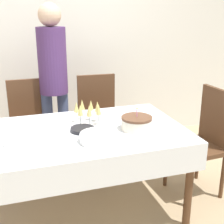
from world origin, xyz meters
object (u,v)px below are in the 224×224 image
object	(u,v)px
birthday_cake	(137,123)
plate_stack_dessert	(82,129)
person_standing	(53,73)
champagne_tray	(88,113)
dining_chair_far_left	(31,124)
plate_stack_main	(98,138)
dining_chair_far_right	(99,117)
dining_chair_right_end	(204,137)

from	to	relation	value
birthday_cake	plate_stack_dessert	size ratio (longest dim) A/B	1.31
plate_stack_dessert	person_standing	bearing A→B (deg)	95.28
champagne_tray	person_standing	xyz separation A→B (m)	(-0.16, 0.76, 0.19)
dining_chair_far_left	plate_stack_main	bearing A→B (deg)	-69.36
plate_stack_main	dining_chair_far_right	bearing A→B (deg)	74.40
dining_chair_far_right	person_standing	distance (m)	0.66
birthday_cake	dining_chair_far_right	bearing A→B (deg)	93.17
birthday_cake	person_standing	world-z (taller)	person_standing
dining_chair_far_left	dining_chair_far_right	bearing A→B (deg)	-0.01
birthday_cake	person_standing	distance (m)	1.13
birthday_cake	plate_stack_main	world-z (taller)	birthday_cake
dining_chair_right_end	plate_stack_main	size ratio (longest dim) A/B	3.74
plate_stack_dessert	dining_chair_right_end	bearing A→B (deg)	0.85
dining_chair_right_end	champagne_tray	distance (m)	1.07
champagne_tray	plate_stack_dessert	bearing A→B (deg)	-119.18
birthday_cake	person_standing	size ratio (longest dim) A/B	0.14
birthday_cake	champagne_tray	bearing A→B (deg)	144.04
plate_stack_main	plate_stack_dessert	size ratio (longest dim) A/B	1.42
dining_chair_far_left	plate_stack_dessert	size ratio (longest dim) A/B	5.32
dining_chair_right_end	plate_stack_dessert	bearing A→B (deg)	-179.15
dining_chair_right_end	champagne_tray	bearing A→B (deg)	172.88
plate_stack_dessert	champagne_tray	bearing A→B (deg)	60.82
plate_stack_main	plate_stack_dessert	xyz separation A→B (m)	(-0.06, 0.23, -0.02)
person_standing	plate_stack_dessert	bearing A→B (deg)	-84.72
dining_chair_far_left	person_standing	distance (m)	0.55
dining_chair_far_left	dining_chair_far_right	world-z (taller)	same
birthday_cake	person_standing	xyz separation A→B (m)	(-0.49, 1.00, 0.23)
plate_stack_main	person_standing	size ratio (longest dim) A/B	0.15
birthday_cake	champagne_tray	xyz separation A→B (m)	(-0.32, 0.23, 0.04)
dining_chair_right_end	birthday_cake	bearing A→B (deg)	-171.24
dining_chair_far_left	champagne_tray	world-z (taller)	dining_chair_far_left
birthday_cake	champagne_tray	size ratio (longest dim) A/B	0.80
dining_chair_far_right	birthday_cake	bearing A→B (deg)	-86.83
birthday_cake	plate_stack_main	bearing A→B (deg)	-158.18
dining_chair_far_left	person_standing	bearing A→B (deg)	17.93
dining_chair_far_left	plate_stack_dessert	world-z (taller)	dining_chair_far_left
dining_chair_far_left	dining_chair_far_right	distance (m)	0.69
birthday_cake	dining_chair_far_left	bearing A→B (deg)	129.01
birthday_cake	plate_stack_main	distance (m)	0.37
champagne_tray	birthday_cake	bearing A→B (deg)	-35.96
dining_chair_far_right	plate_stack_dessert	size ratio (longest dim) A/B	5.32
person_standing	plate_stack_main	bearing A→B (deg)	-82.78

